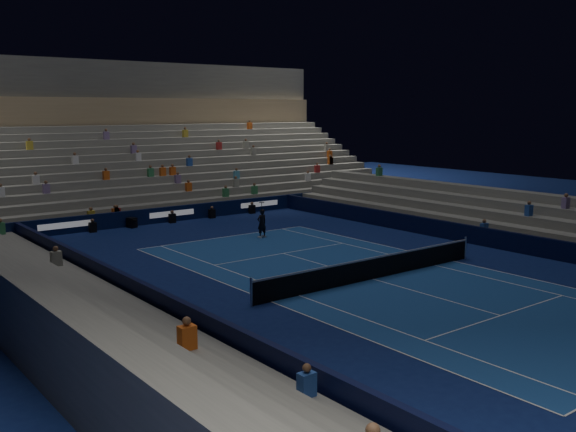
# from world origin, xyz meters

# --- Properties ---
(ground) EXTENTS (90.00, 90.00, 0.00)m
(ground) POSITION_xyz_m (0.00, 0.00, 0.00)
(ground) COLOR #0D1A50
(ground) RESTS_ON ground
(court_surface) EXTENTS (10.97, 23.77, 0.01)m
(court_surface) POSITION_xyz_m (0.00, 0.00, 0.01)
(court_surface) COLOR navy
(court_surface) RESTS_ON ground
(sponsor_barrier_far) EXTENTS (44.00, 0.25, 1.00)m
(sponsor_barrier_far) POSITION_xyz_m (0.00, 18.50, 0.50)
(sponsor_barrier_far) COLOR black
(sponsor_barrier_far) RESTS_ON ground
(sponsor_barrier_east) EXTENTS (0.25, 37.00, 1.00)m
(sponsor_barrier_east) POSITION_xyz_m (9.70, 0.00, 0.50)
(sponsor_barrier_east) COLOR black
(sponsor_barrier_east) RESTS_ON ground
(sponsor_barrier_west) EXTENTS (0.25, 37.00, 1.00)m
(sponsor_barrier_west) POSITION_xyz_m (-9.70, 0.00, 0.50)
(sponsor_barrier_west) COLOR black
(sponsor_barrier_west) RESTS_ON ground
(grandstand_main) EXTENTS (44.00, 15.20, 11.20)m
(grandstand_main) POSITION_xyz_m (0.00, 27.90, 3.38)
(grandstand_main) COLOR slate
(grandstand_main) RESTS_ON ground
(grandstand_east) EXTENTS (5.00, 37.00, 2.50)m
(grandstand_east) POSITION_xyz_m (13.17, 0.00, 0.92)
(grandstand_east) COLOR slate
(grandstand_east) RESTS_ON ground
(grandstand_west) EXTENTS (5.00, 37.00, 2.50)m
(grandstand_west) POSITION_xyz_m (-13.17, 0.00, 0.92)
(grandstand_west) COLOR slate
(grandstand_west) RESTS_ON ground
(tennis_net) EXTENTS (12.90, 0.10, 1.10)m
(tennis_net) POSITION_xyz_m (0.00, 0.00, 0.50)
(tennis_net) COLOR #B2B2B7
(tennis_net) RESTS_ON ground
(tennis_player) EXTENTS (0.62, 0.41, 1.67)m
(tennis_player) POSITION_xyz_m (1.56, 10.46, 0.83)
(tennis_player) COLOR black
(tennis_player) RESTS_ON ground
(broadcast_camera) EXTENTS (0.58, 0.98, 0.62)m
(broadcast_camera) POSITION_xyz_m (-2.96, 18.03, 0.32)
(broadcast_camera) COLOR black
(broadcast_camera) RESTS_ON ground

